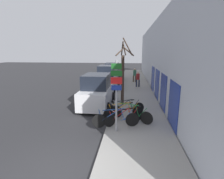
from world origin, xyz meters
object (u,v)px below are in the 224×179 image
bicycle_4 (125,109)px  street_tree (123,74)px  parked_car_0 (97,92)px  pedestrian_far (135,74)px  bicycle_3 (124,111)px  pedestrian_near (138,78)px  bicycle_1 (124,117)px  bicycle_2 (131,114)px  parked_car_2 (112,73)px  signpost (116,92)px  bicycle_0 (116,119)px  parked_car_1 (107,79)px

bicycle_4 → street_tree: bearing=-19.4°
parked_car_0 → pedestrian_far: 9.64m
bicycle_3 → pedestrian_far: (0.82, 11.74, 0.55)m
pedestrian_near → parked_car_0: bearing=56.2°
bicycle_1 → bicycle_2: size_ratio=0.87×
bicycle_2 → pedestrian_near: bearing=23.6°
parked_car_2 → pedestrian_far: parked_car_2 is taller
signpost → parked_car_2: 15.07m
bicycle_4 → street_tree: street_tree is taller
bicycle_2 → parked_car_2: size_ratio=0.49×
bicycle_2 → signpost: bearing=-178.8°
bicycle_0 → bicycle_3: (0.34, 1.25, -0.02)m
bicycle_2 → pedestrian_near: 9.20m
parked_car_2 → bicycle_1: bearing=-83.1°
bicycle_0 → bicycle_4: bearing=-26.5°
bicycle_1 → bicycle_3: bicycle_3 is taller
signpost → bicycle_1: signpost is taller
parked_car_0 → pedestrian_far: bearing=73.8°
pedestrian_far → parked_car_0: bearing=58.3°
signpost → parked_car_1: bearing=100.1°
bicycle_2 → parked_car_1: size_ratio=0.51×
bicycle_4 → parked_car_0: bearing=18.0°
bicycle_0 → signpost: bearing=175.3°
signpost → street_tree: (0.10, 4.35, 0.26)m
signpost → pedestrian_far: size_ratio=2.04×
parked_car_0 → parked_car_2: 10.72m
pedestrian_far → bicycle_4: bearing=71.5°
street_tree → parked_car_1: bearing=108.7°
bicycle_1 → pedestrian_near: bearing=-38.3°
signpost → bicycle_2: 2.11m
signpost → pedestrian_near: bearing=82.6°
bicycle_3 → bicycle_4: bearing=-34.2°
signpost → bicycle_0: (-0.06, 0.45, -1.47)m
pedestrian_near → street_tree: 6.40m
bicycle_0 → parked_car_2: bearing=-5.3°
signpost → bicycle_4: size_ratio=1.51×
bicycle_3 → street_tree: bearing=-18.3°
bicycle_4 → parked_car_2: 13.03m
bicycle_0 → bicycle_3: 1.29m
signpost → parked_car_1: size_ratio=0.77×
street_tree → pedestrian_far: bearing=83.7°
bicycle_0 → parked_car_0: bearing=11.5°
parked_car_1 → pedestrian_far: bearing=52.9°
signpost → parked_car_0: bearing=112.0°
bicycle_1 → bicycle_4: bicycle_4 is taller
street_tree → parked_car_0: bearing=-175.6°
signpost → bicycle_3: 2.28m
signpost → bicycle_0: bearing=97.4°
bicycle_3 → street_tree: (-0.18, 2.65, 1.76)m
bicycle_1 → pedestrian_far: (0.77, 12.57, 0.58)m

